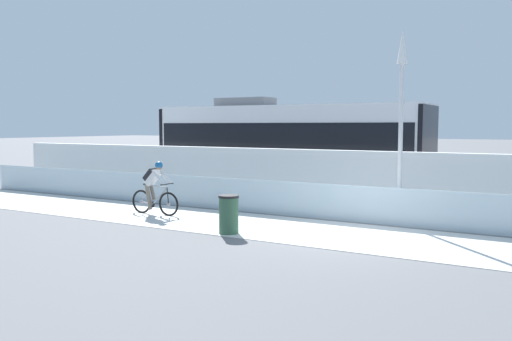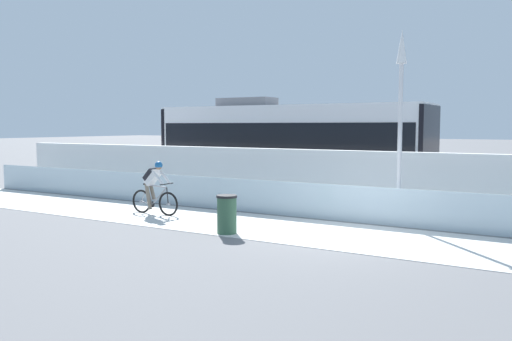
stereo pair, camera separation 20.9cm
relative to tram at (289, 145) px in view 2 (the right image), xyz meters
The scene contains 10 objects.
ground_plane 8.67m from the tram, 54.04° to the right, with size 200.00×200.00×0.00m, color slate.
bike_path_deck 8.67m from the tram, 54.04° to the right, with size 32.00×3.20×0.01m, color silver.
glass_parapet 7.19m from the tram, 45.17° to the right, with size 32.00×0.05×1.01m, color silver.
concrete_barrier_wall 5.99m from the tram, 32.78° to the right, with size 32.00×0.36×1.89m, color white.
tram_rail_near 5.37m from the tram, ahead, with size 32.00×0.08×0.01m, color #595654.
tram_rail_far 5.37m from the tram, ahead, with size 32.00×0.08×0.01m, color #595654.
tram is the anchor object (origin of this frame).
cyclist_on_bike 7.01m from the tram, 98.33° to the right, with size 1.77×0.58×1.61m.
lamp_post_antenna 7.54m from the tram, 39.35° to the right, with size 0.28×0.28×5.20m.
trash_bin 8.58m from the tram, 73.19° to the right, with size 0.51×0.51×0.96m.
Camera 2 is at (4.67, -11.97, 2.66)m, focal length 37.14 mm.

